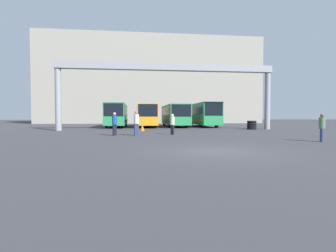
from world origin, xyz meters
TOP-DOWN VIEW (x-y plane):
  - ground_plane at (0.00, 0.00)m, footprint 200.00×200.00m
  - building_backdrop at (0.00, 47.32)m, footprint 45.76×12.00m
  - overhead_gantry at (0.00, 16.89)m, footprint 22.76×0.80m
  - bus_slot_0 at (-5.90, 25.23)m, footprint 2.46×10.67m
  - bus_slot_1 at (-1.97, 25.81)m, footprint 2.50×11.82m
  - bus_slot_2 at (1.97, 25.35)m, footprint 2.59×10.91m
  - bus_slot_3 at (5.90, 25.09)m, footprint 2.45×10.39m
  - pedestrian_near_center at (-0.50, 9.81)m, footprint 0.34×0.34m
  - pedestrian_far_center at (-4.93, 9.32)m, footprint 0.36×0.36m
  - pedestrian_mid_right at (-3.31, 9.02)m, footprint 0.38×0.38m
  - pedestrian_near_left at (7.07, 3.04)m, footprint 0.33×0.33m
  - traffic_cone at (-2.73, 15.18)m, footprint 0.46×0.46m
  - tire_stack at (9.30, 16.89)m, footprint 1.04×1.04m

SIDE VIEW (x-z plane):
  - ground_plane at x=0.00m, z-range 0.00..0.00m
  - traffic_cone at x=-2.73m, z-range 0.00..0.65m
  - tire_stack at x=9.30m, z-range 0.00..0.96m
  - pedestrian_near_left at x=7.07m, z-range 0.05..1.64m
  - pedestrian_near_center at x=-0.50m, z-range 0.05..1.69m
  - pedestrian_far_center at x=-4.93m, z-range 0.05..1.79m
  - pedestrian_mid_right at x=-3.31m, z-range 0.06..1.90m
  - bus_slot_2 at x=1.97m, z-range 0.23..3.19m
  - bus_slot_1 at x=-1.97m, z-range 0.23..3.20m
  - bus_slot_0 at x=-5.90m, z-range 0.23..3.27m
  - bus_slot_3 at x=5.90m, z-range 0.24..3.44m
  - overhead_gantry at x=0.00m, z-range 2.21..9.15m
  - building_backdrop at x=0.00m, z-range 0.00..17.86m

